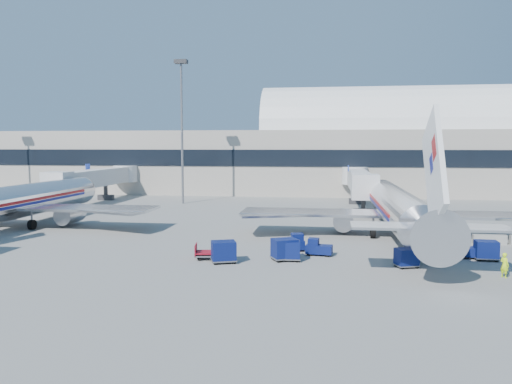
# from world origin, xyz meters

# --- Properties ---
(ground) EXTENTS (260.00, 260.00, 0.00)m
(ground) POSITION_xyz_m (0.00, 0.00, 0.00)
(ground) COLOR gray
(ground) RESTS_ON ground
(terminal) EXTENTS (170.00, 28.15, 21.00)m
(terminal) POSITION_xyz_m (-13.60, 55.96, 7.52)
(terminal) COLOR #B2AA9E
(terminal) RESTS_ON ground
(airliner_main) EXTENTS (32.00, 37.26, 12.07)m
(airliner_main) POSITION_xyz_m (10.00, 4.51, 2.93)
(airliner_main) COLOR silver
(airliner_main) RESTS_ON ground
(airliner_mid) EXTENTS (32.00, 37.26, 12.07)m
(airliner_mid) POSITION_xyz_m (-32.00, 4.51, 2.93)
(airliner_mid) COLOR silver
(airliner_mid) RESTS_ON ground
(jetbridge_near) EXTENTS (4.40, 27.50, 6.25)m
(jetbridge_near) POSITION_xyz_m (7.60, 30.81, 3.93)
(jetbridge_near) COLOR silver
(jetbridge_near) RESTS_ON ground
(jetbridge_mid) EXTENTS (4.40, 27.50, 6.25)m
(jetbridge_mid) POSITION_xyz_m (-34.40, 30.81, 3.93)
(jetbridge_mid) COLOR silver
(jetbridge_mid) RESTS_ON ground
(mast_west) EXTENTS (2.00, 1.20, 22.60)m
(mast_west) POSITION_xyz_m (-20.00, 30.00, 14.79)
(mast_west) COLOR slate
(mast_west) RESTS_ON ground
(barrier_near) EXTENTS (3.00, 0.55, 0.90)m
(barrier_near) POSITION_xyz_m (18.00, 2.00, 0.45)
(barrier_near) COLOR #9E9E96
(barrier_near) RESTS_ON ground
(tug_lead) EXTENTS (2.32, 1.38, 1.43)m
(tug_lead) POSITION_xyz_m (2.08, -5.06, 0.65)
(tug_lead) COLOR #0A1550
(tug_lead) RESTS_ON ground
(tug_right) EXTENTS (2.51, 1.63, 1.51)m
(tug_right) POSITION_xyz_m (14.28, -4.38, 0.69)
(tug_right) COLOR #0A1550
(tug_right) RESTS_ON ground
(tug_left) EXTENTS (1.66, 2.56, 1.54)m
(tug_left) POSITION_xyz_m (0.13, -3.06, 0.70)
(tug_left) COLOR #0A1550
(tug_left) RESTS_ON ground
(cart_train_a) EXTENTS (1.87, 1.47, 1.60)m
(cart_train_a) POSITION_xyz_m (-0.17, -7.40, 0.85)
(cart_train_a) COLOR #0A1550
(cart_train_a) RESTS_ON ground
(cart_train_b) EXTENTS (2.48, 2.27, 1.76)m
(cart_train_b) POSITION_xyz_m (-0.57, -7.31, 0.94)
(cart_train_b) COLOR #0A1550
(cart_train_b) RESTS_ON ground
(cart_train_c) EXTENTS (2.35, 2.07, 1.72)m
(cart_train_c) POSITION_xyz_m (-5.27, -8.84, 0.92)
(cart_train_c) COLOR #0A1550
(cart_train_c) RESTS_ON ground
(cart_solo_near) EXTENTS (1.99, 1.76, 1.46)m
(cart_solo_near) POSITION_xyz_m (8.83, -8.38, 0.78)
(cart_solo_near) COLOR #0A1550
(cart_solo_near) RESTS_ON ground
(cart_solo_far) EXTENTS (1.84, 1.43, 1.59)m
(cart_solo_far) POSITION_xyz_m (15.59, -5.01, 0.85)
(cart_solo_far) COLOR #0A1550
(cart_solo_far) RESTS_ON ground
(cart_open_red) EXTENTS (2.53, 1.97, 0.61)m
(cart_open_red) POSITION_xyz_m (-6.67, -7.73, 0.44)
(cart_open_red) COLOR slate
(cart_open_red) RESTS_ON ground
(ramp_worker) EXTENTS (0.71, 0.78, 1.78)m
(ramp_worker) POSITION_xyz_m (15.18, -10.42, 0.89)
(ramp_worker) COLOR #B8E618
(ramp_worker) RESTS_ON ground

